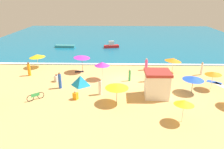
# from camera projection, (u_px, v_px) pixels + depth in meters

# --- Properties ---
(ground_plane) EXTENTS (60.00, 60.00, 0.00)m
(ground_plane) POSITION_uv_depth(u_px,v_px,m) (122.00, 80.00, 27.33)
(ground_plane) COLOR #E5B26B
(ocean_water) EXTENTS (60.00, 44.00, 0.10)m
(ocean_water) POSITION_uv_depth(u_px,v_px,m) (120.00, 38.00, 53.57)
(ocean_water) COLOR #146B93
(ocean_water) RESTS_ON ground_plane
(wave_breaker_foam) EXTENTS (57.00, 0.70, 0.01)m
(wave_breaker_foam) POSITION_uv_depth(u_px,v_px,m) (121.00, 64.00, 33.20)
(wave_breaker_foam) COLOR white
(wave_breaker_foam) RESTS_ON ocean_water
(lifeguard_cabana) EXTENTS (2.62, 2.49, 2.80)m
(lifeguard_cabana) POSITION_uv_depth(u_px,v_px,m) (157.00, 84.00, 22.37)
(lifeguard_cabana) COLOR white
(lifeguard_cabana) RESTS_ON ground_plane
(beach_umbrella_0) EXTENTS (2.34, 2.32, 2.03)m
(beach_umbrella_0) POSITION_uv_depth(u_px,v_px,m) (37.00, 56.00, 31.41)
(beach_umbrella_0) COLOR silver
(beach_umbrella_0) RESTS_ON ground_plane
(beach_umbrella_1) EXTENTS (3.01, 3.00, 2.41)m
(beach_umbrella_1) POSITION_uv_depth(u_px,v_px,m) (82.00, 57.00, 29.41)
(beach_umbrella_1) COLOR #4C3823
(beach_umbrella_1) RESTS_ON ground_plane
(beach_umbrella_2) EXTENTS (2.29, 2.29, 2.08)m
(beach_umbrella_2) POSITION_uv_depth(u_px,v_px,m) (184.00, 102.00, 17.63)
(beach_umbrella_2) COLOR silver
(beach_umbrella_2) RESTS_ON ground_plane
(beach_umbrella_3) EXTENTS (3.12, 3.12, 1.95)m
(beach_umbrella_3) POSITION_uv_depth(u_px,v_px,m) (117.00, 86.00, 20.85)
(beach_umbrella_3) COLOR #4C3823
(beach_umbrella_3) RESTS_ON ground_plane
(beach_umbrella_4) EXTENTS (1.88, 1.87, 2.10)m
(beach_umbrella_4) POSITION_uv_depth(u_px,v_px,m) (213.00, 73.00, 23.97)
(beach_umbrella_4) COLOR silver
(beach_umbrella_4) RESTS_ON ground_plane
(beach_umbrella_6) EXTENTS (2.65, 2.65, 2.27)m
(beach_umbrella_6) POSITION_uv_depth(u_px,v_px,m) (102.00, 64.00, 26.82)
(beach_umbrella_6) COLOR silver
(beach_umbrella_6) RESTS_ON ground_plane
(beach_umbrella_7) EXTENTS (3.23, 3.23, 1.92)m
(beach_umbrella_7) POSITION_uv_depth(u_px,v_px,m) (193.00, 78.00, 23.15)
(beach_umbrella_7) COLOR #4C3823
(beach_umbrella_7) RESTS_ON ground_plane
(beach_umbrella_9) EXTENTS (2.65, 2.63, 2.14)m
(beach_umbrella_9) POSITION_uv_depth(u_px,v_px,m) (173.00, 60.00, 29.34)
(beach_umbrella_9) COLOR silver
(beach_umbrella_9) RESTS_ON ground_plane
(beach_tent) EXTENTS (1.96, 1.87, 1.25)m
(beach_tent) POSITION_uv_depth(u_px,v_px,m) (81.00, 81.00, 25.34)
(beach_tent) COLOR #1999D8
(beach_tent) RESTS_ON ground_plane
(parked_bicycle) EXTENTS (1.40, 1.26, 0.76)m
(parked_bicycle) POSITION_uv_depth(u_px,v_px,m) (36.00, 96.00, 21.95)
(parked_bicycle) COLOR black
(parked_bicycle) RESTS_ON ground_plane
(beachgoer_0) EXTENTS (0.58, 0.58, 0.92)m
(beachgoer_0) POSITION_uv_depth(u_px,v_px,m) (76.00, 96.00, 22.06)
(beachgoer_0) COLOR orange
(beachgoer_0) RESTS_ON ground_plane
(beachgoer_2) EXTENTS (0.52, 0.52, 1.91)m
(beachgoer_2) POSITION_uv_depth(u_px,v_px,m) (60.00, 81.00, 24.56)
(beachgoer_2) COLOR blue
(beachgoer_2) RESTS_ON ground_plane
(beachgoer_3) EXTENTS (0.39, 0.39, 1.58)m
(beachgoer_3) POSITION_uv_depth(u_px,v_px,m) (130.00, 75.00, 26.72)
(beachgoer_3) COLOR green
(beachgoer_3) RESTS_ON ground_plane
(beachgoer_4) EXTENTS (0.39, 0.39, 1.76)m
(beachgoer_4) POSITION_uv_depth(u_px,v_px,m) (202.00, 69.00, 28.72)
(beachgoer_4) COLOR white
(beachgoer_4) RESTS_ON ground_plane
(beachgoer_5) EXTENTS (0.50, 0.50, 1.80)m
(beachgoer_5) POSITION_uv_depth(u_px,v_px,m) (100.00, 87.00, 22.97)
(beachgoer_5) COLOR white
(beachgoer_5) RESTS_ON ground_plane
(beachgoer_6) EXTENTS (0.66, 0.66, 0.99)m
(beachgoer_6) POSITION_uv_depth(u_px,v_px,m) (57.00, 78.00, 26.64)
(beachgoer_6) COLOR white
(beachgoer_6) RESTS_ON ground_plane
(beachgoer_7) EXTENTS (0.40, 0.40, 1.88)m
(beachgoer_7) POSITION_uv_depth(u_px,v_px,m) (149.00, 75.00, 26.47)
(beachgoer_7) COLOR white
(beachgoer_7) RESTS_ON ground_plane
(beachgoer_8) EXTENTS (0.47, 0.47, 1.73)m
(beachgoer_8) POSITION_uv_depth(u_px,v_px,m) (146.00, 65.00, 30.64)
(beachgoer_8) COLOR #D84CA5
(beachgoer_8) RESTS_ON ground_plane
(beachgoer_9) EXTENTS (0.54, 0.54, 1.86)m
(beachgoer_9) POSITION_uv_depth(u_px,v_px,m) (29.00, 69.00, 28.44)
(beachgoer_9) COLOR orange
(beachgoer_9) RESTS_ON ground_plane
(beach_towel_0) EXTENTS (1.89, 1.72, 0.01)m
(beach_towel_0) POSITION_uv_depth(u_px,v_px,m) (214.00, 82.00, 26.49)
(beach_towel_0) COLOR blue
(beach_towel_0) RESTS_ON ground_plane
(beach_towel_1) EXTENTS (1.29, 0.79, 0.01)m
(beach_towel_1) POSITION_uv_depth(u_px,v_px,m) (79.00, 72.00, 30.15)
(beach_towel_1) COLOR black
(beach_towel_1) RESTS_ON ground_plane
(beach_towel_2) EXTENTS (1.38, 1.92, 0.01)m
(beach_towel_2) POSITION_uv_depth(u_px,v_px,m) (220.00, 85.00, 25.67)
(beach_towel_2) COLOR white
(beach_towel_2) RESTS_ON ground_plane
(small_boat_0) EXTENTS (4.03, 1.39, 0.47)m
(small_boat_0) POSITION_uv_depth(u_px,v_px,m) (65.00, 46.00, 43.74)
(small_boat_0) COLOR teal
(small_boat_0) RESTS_ON ocean_water
(small_boat_1) EXTENTS (3.10, 1.59, 1.37)m
(small_boat_1) POSITION_uv_depth(u_px,v_px,m) (111.00, 46.00, 43.34)
(small_boat_1) COLOR red
(small_boat_1) RESTS_ON ocean_water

